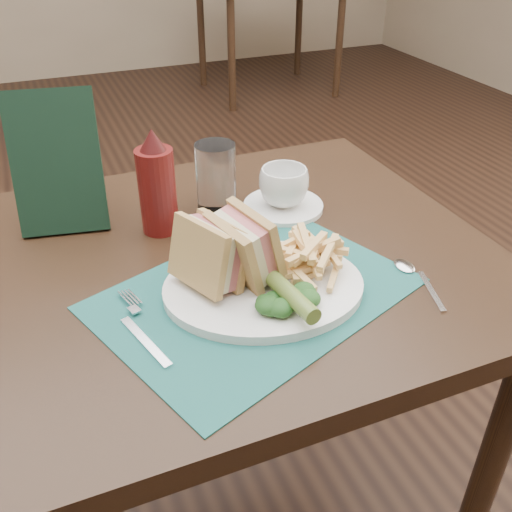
{
  "coord_description": "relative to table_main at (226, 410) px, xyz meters",
  "views": [
    {
      "loc": [
        -0.25,
        -1.26,
        1.26
      ],
      "look_at": [
        0.03,
        -0.6,
        0.8
      ],
      "focal_mm": 40.0,
      "sensor_mm": 36.0,
      "label": 1
    }
  ],
  "objects": [
    {
      "name": "table_bg_right",
      "position": [
        1.42,
        3.07,
        0.0
      ],
      "size": [
        0.9,
        0.75,
        0.75
      ],
      "primitive_type": null,
      "color": "black",
      "rests_on": "ground"
    },
    {
      "name": "sandwich_half_a",
      "position": [
        -0.07,
        -0.1,
        0.44
      ],
      "size": [
        0.11,
        0.13,
        0.11
      ],
      "primitive_type": null,
      "rotation": [
        0.0,
        0.24,
        0.42
      ],
      "color": "tan",
      "rests_on": "plate"
    },
    {
      "name": "placemat",
      "position": [
        0.01,
        -0.12,
        0.38
      ],
      "size": [
        0.53,
        0.45,
        0.0
      ],
      "primitive_type": "cube",
      "rotation": [
        0.0,
        0.0,
        0.36
      ],
      "color": "#1A5550",
      "rests_on": "table_main"
    },
    {
      "name": "ketchup_bottle",
      "position": [
        -0.07,
        0.12,
        0.47
      ],
      "size": [
        0.07,
        0.07,
        0.19
      ],
      "primitive_type": null,
      "rotation": [
        0.0,
        0.0,
        0.03
      ],
      "color": "#4F0E0D",
      "rests_on": "table_main"
    },
    {
      "name": "wall_back",
      "position": [
        0.0,
        4.0,
        -0.38
      ],
      "size": [
        6.0,
        0.0,
        6.0
      ],
      "primitive_type": "plane",
      "rotation": [
        1.57,
        0.0,
        0.0
      ],
      "color": "#9E8B70",
      "rests_on": "ground"
    },
    {
      "name": "check_presenter",
      "position": [
        -0.22,
        0.2,
        0.49
      ],
      "size": [
        0.16,
        0.12,
        0.24
      ],
      "primitive_type": "cube",
      "rotation": [
        -0.31,
        0.0,
        -0.18
      ],
      "color": "black",
      "rests_on": "table_main"
    },
    {
      "name": "drinking_glass",
      "position": [
        0.05,
        0.15,
        0.44
      ],
      "size": [
        0.1,
        0.1,
        0.13
      ],
      "primitive_type": "cylinder",
      "rotation": [
        0.0,
        0.0,
        -0.42
      ],
      "color": "silver",
      "rests_on": "table_main"
    },
    {
      "name": "table_main",
      "position": [
        0.0,
        0.0,
        0.0
      ],
      "size": [
        0.9,
        0.75,
        0.75
      ],
      "primitive_type": null,
      "color": "black",
      "rests_on": "ground"
    },
    {
      "name": "plate",
      "position": [
        0.03,
        -0.13,
        0.38
      ],
      "size": [
        0.34,
        0.3,
        0.01
      ],
      "primitive_type": null,
      "rotation": [
        0.0,
        0.0,
        -0.21
      ],
      "color": "white",
      "rests_on": "placemat"
    },
    {
      "name": "fries_pile",
      "position": [
        0.1,
        -0.11,
        0.42
      ],
      "size": [
        0.18,
        0.2,
        0.06
      ],
      "primitive_type": null,
      "color": "#ECC076",
      "rests_on": "plate"
    },
    {
      "name": "saucer",
      "position": [
        0.16,
        0.1,
        0.38
      ],
      "size": [
        0.16,
        0.16,
        0.01
      ],
      "primitive_type": "cylinder",
      "rotation": [
        0.0,
        0.0,
        0.1
      ],
      "color": "white",
      "rests_on": "table_main"
    },
    {
      "name": "kale_garnish",
      "position": [
        0.04,
        -0.18,
        0.41
      ],
      "size": [
        0.11,
        0.08,
        0.03
      ],
      "primitive_type": null,
      "color": "#173C15",
      "rests_on": "plate"
    },
    {
      "name": "spoon",
      "position": [
        0.26,
        -0.2,
        0.38
      ],
      "size": [
        0.08,
        0.15,
        0.01
      ],
      "primitive_type": null,
      "rotation": [
        0.0,
        0.0,
        -0.29
      ],
      "color": "silver",
      "rests_on": "table_main"
    },
    {
      "name": "floor",
      "position": [
        0.0,
        0.5,
        -0.38
      ],
      "size": [
        7.0,
        7.0,
        0.0
      ],
      "primitive_type": "plane",
      "color": "black",
      "rests_on": "ground"
    },
    {
      "name": "fork",
      "position": [
        -0.16,
        -0.14,
        0.38
      ],
      "size": [
        0.08,
        0.17,
        0.01
      ],
      "primitive_type": null,
      "rotation": [
        0.0,
        0.0,
        0.28
      ],
      "color": "silver",
      "rests_on": "placemat"
    },
    {
      "name": "sandwich_half_b",
      "position": [
        -0.01,
        -0.1,
        0.45
      ],
      "size": [
        0.1,
        0.12,
        0.11
      ],
      "primitive_type": null,
      "rotation": [
        0.0,
        -0.24,
        0.23
      ],
      "color": "tan",
      "rests_on": "plate"
    },
    {
      "name": "coffee_cup",
      "position": [
        0.16,
        0.1,
        0.42
      ],
      "size": [
        0.12,
        0.12,
        0.07
      ],
      "primitive_type": "imported",
      "rotation": [
        0.0,
        0.0,
        0.34
      ],
      "color": "white",
      "rests_on": "saucer"
    },
    {
      "name": "pickle_spear",
      "position": [
        0.04,
        -0.19,
        0.41
      ],
      "size": [
        0.04,
        0.12,
        0.03
      ],
      "primitive_type": "cylinder",
      "rotation": [
        1.54,
        0.0,
        0.11
      ],
      "color": "#526A28",
      "rests_on": "plate"
    }
  ]
}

